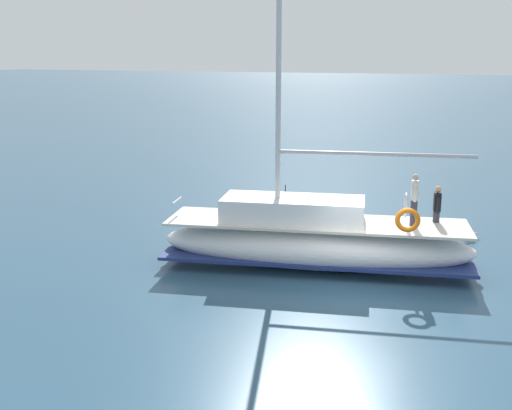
# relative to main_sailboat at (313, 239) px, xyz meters

# --- Properties ---
(ground_plane) EXTENTS (400.00, 400.00, 0.00)m
(ground_plane) POSITION_rel_main_sailboat_xyz_m (-1.30, -1.86, -0.92)
(ground_plane) COLOR #2D516B
(main_sailboat) EXTENTS (4.47, 9.89, 14.37)m
(main_sailboat) POSITION_rel_main_sailboat_xyz_m (0.00, 0.00, 0.00)
(main_sailboat) COLOR white
(main_sailboat) RESTS_ON ground
(seagull) EXTENTS (1.02, 0.63, 0.17)m
(seagull) POSITION_rel_main_sailboat_xyz_m (4.89, -4.22, -0.71)
(seagull) COLOR silver
(seagull) RESTS_ON ground
(mooring_buoy) EXTENTS (0.58, 0.58, 0.89)m
(mooring_buoy) POSITION_rel_main_sailboat_xyz_m (7.93, 3.86, -0.75)
(mooring_buoy) COLOR yellow
(mooring_buoy) RESTS_ON ground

